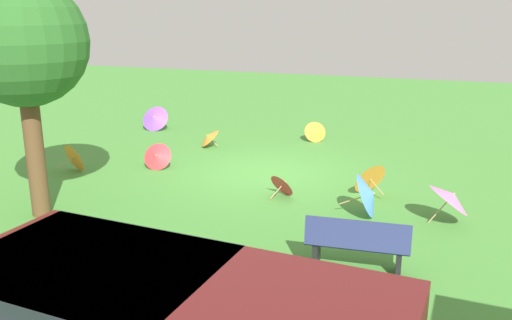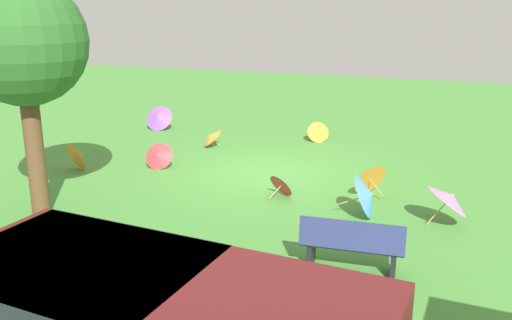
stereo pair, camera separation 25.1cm
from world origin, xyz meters
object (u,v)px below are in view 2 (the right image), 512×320
object	(u,v)px
parasol_blue_0	(368,195)
park_bench	(352,245)
parasol_red_0	(283,184)
parasol_red_1	(158,155)
shade_tree	(22,44)
parasol_orange_1	(211,137)
parasol_orange_2	(79,156)
parasol_orange_4	(368,178)
parasol_purple_0	(158,117)
parasol_orange_0	(318,132)
parasol_pink_0	(450,198)

from	to	relation	value
parasol_blue_0	park_bench	bearing A→B (deg)	93.99
parasol_red_0	parasol_blue_0	size ratio (longest dim) A/B	0.77
parasol_red_0	parasol_red_1	xyz separation A→B (m)	(3.64, -0.90, 0.06)
shade_tree	parasol_orange_1	world-z (taller)	shade_tree
shade_tree	parasol_orange_1	xyz separation A→B (m)	(-0.90, -6.05, -3.04)
shade_tree	parasol_red_0	xyz separation A→B (m)	(-4.23, -2.67, -3.06)
parasol_red_1	parasol_blue_0	world-z (taller)	parasol_blue_0
parasol_red_0	parasol_orange_2	bearing A→B (deg)	-0.55
shade_tree	parasol_orange_4	distance (m)	7.48
parasol_purple_0	shade_tree	bearing A→B (deg)	103.15
parasol_blue_0	parasol_orange_4	distance (m)	1.36
parasol_orange_0	parasol_purple_0	bearing A→B (deg)	2.66
parasol_orange_2	parasol_orange_0	bearing A→B (deg)	-134.24
parasol_orange_1	parasol_orange_2	world-z (taller)	parasol_orange_2
park_bench	parasol_pink_0	size ratio (longest dim) A/B	1.49
shade_tree	parasol_red_1	xyz separation A→B (m)	(-0.59, -3.57, -3.00)
park_bench	parasol_pink_0	distance (m)	2.88
parasol_orange_2	parasol_blue_0	size ratio (longest dim) A/B	0.90
parasol_red_1	parasol_purple_0	distance (m)	4.59
park_bench	parasol_orange_4	distance (m)	3.80
parasol_pink_0	parasol_blue_0	distance (m)	1.52
parasol_pink_0	parasol_red_0	xyz separation A→B (m)	(3.44, -0.44, -0.26)
parasol_red_1	parasol_orange_4	xyz separation A→B (m)	(-5.35, 0.10, 0.05)
parasol_red_0	parasol_blue_0	bearing A→B (deg)	164.27
parasol_pink_0	parasol_red_0	bearing A→B (deg)	-7.20
parasol_orange_0	parasol_orange_1	xyz separation A→B (m)	(2.80, 1.72, -0.01)
parasol_orange_0	parasol_red_1	size ratio (longest dim) A/B	1.00
parasol_orange_0	parasol_blue_0	world-z (taller)	parasol_blue_0
parasol_purple_0	parasol_orange_2	bearing A→B (deg)	96.43
parasol_red_0	parasol_red_1	world-z (taller)	parasol_red_1
parasol_orange_0	parasol_blue_0	bearing A→B (deg)	113.61
parasol_orange_0	parasol_orange_4	bearing A→B (deg)	117.48
parasol_blue_0	parasol_red_1	bearing A→B (deg)	-14.48
parasol_red_0	shade_tree	bearing A→B (deg)	32.30
parasol_orange_1	parasol_purple_0	size ratio (longest dim) A/B	0.94
shade_tree	parasol_purple_0	bearing A→B (deg)	-76.85
parasol_purple_0	parasol_red_0	bearing A→B (deg)	141.02
parasol_pink_0	parasol_orange_2	bearing A→B (deg)	-3.14
parasol_orange_2	parasol_blue_0	world-z (taller)	parasol_blue_0
park_bench	parasol_orange_2	world-z (taller)	park_bench
shade_tree	parasol_red_1	distance (m)	4.70
parasol_pink_0	parasol_orange_1	size ratio (longest dim) A/B	1.25
parasol_orange_0	parasol_orange_1	size ratio (longest dim) A/B	0.89
parasol_red_1	parasol_blue_0	distance (m)	5.76
parasol_pink_0	parasol_orange_2	world-z (taller)	parasol_pink_0
parasol_orange_1	parasol_red_1	size ratio (longest dim) A/B	1.12
parasol_orange_0	shade_tree	bearing A→B (deg)	64.56
park_bench	shade_tree	distance (m)	6.97
parasol_red_1	parasol_orange_0	bearing A→B (deg)	-126.50
parasol_orange_0	parasol_orange_2	size ratio (longest dim) A/B	0.92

